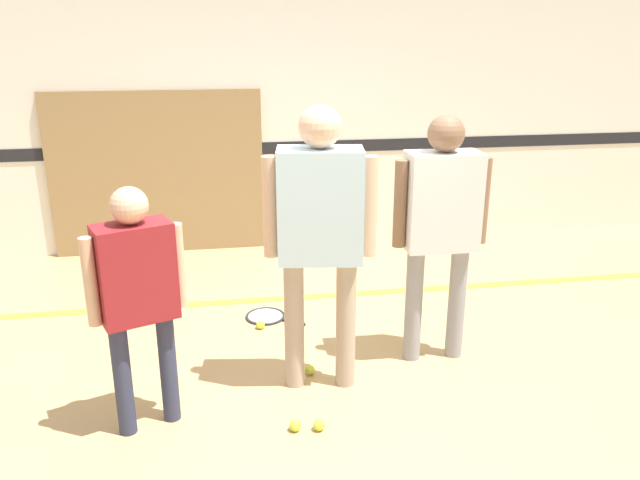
# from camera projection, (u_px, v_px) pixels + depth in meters

# --- Properties ---
(ground_plane) EXTENTS (16.00, 16.00, 0.00)m
(ground_plane) POSITION_uv_depth(u_px,v_px,m) (314.00, 384.00, 3.98)
(ground_plane) COLOR tan
(wall_back) EXTENTS (16.00, 0.07, 3.20)m
(wall_back) POSITION_uv_depth(u_px,v_px,m) (270.00, 90.00, 6.12)
(wall_back) COLOR silver
(wall_back) RESTS_ON ground_plane
(wall_panel) EXTENTS (2.07, 0.05, 1.61)m
(wall_panel) POSITION_uv_depth(u_px,v_px,m) (158.00, 174.00, 6.14)
(wall_panel) COLOR #93754C
(wall_panel) RESTS_ON ground_plane
(floor_stripe) EXTENTS (14.40, 0.10, 0.01)m
(floor_stripe) POSITION_uv_depth(u_px,v_px,m) (290.00, 298.00, 5.26)
(floor_stripe) COLOR yellow
(floor_stripe) RESTS_ON ground_plane
(person_instructor) EXTENTS (0.66, 0.34, 1.76)m
(person_instructor) POSITION_uv_depth(u_px,v_px,m) (320.00, 221.00, 3.65)
(person_instructor) COLOR tan
(person_instructor) RESTS_ON ground_plane
(person_student_left) EXTENTS (0.50, 0.34, 1.40)m
(person_student_left) POSITION_uv_depth(u_px,v_px,m) (137.00, 285.00, 3.30)
(person_student_left) COLOR #2D334C
(person_student_left) RESTS_ON ground_plane
(person_student_right) EXTENTS (0.63, 0.26, 1.66)m
(person_student_right) POSITION_uv_depth(u_px,v_px,m) (441.00, 214.00, 4.00)
(person_student_right) COLOR gray
(person_student_right) RESTS_ON ground_plane
(racket_spare_on_floor) EXTENTS (0.51, 0.44, 0.03)m
(racket_spare_on_floor) POSITION_uv_depth(u_px,v_px,m) (267.00, 316.00, 4.90)
(racket_spare_on_floor) COLOR #28282D
(racket_spare_on_floor) RESTS_ON ground_plane
(tennis_ball_near_instructor) EXTENTS (0.07, 0.07, 0.07)m
(tennis_ball_near_instructor) POSITION_uv_depth(u_px,v_px,m) (295.00, 426.00, 3.51)
(tennis_ball_near_instructor) COLOR #CCE038
(tennis_ball_near_instructor) RESTS_ON ground_plane
(tennis_ball_by_spare_racket) EXTENTS (0.07, 0.07, 0.07)m
(tennis_ball_by_spare_racket) POSITION_uv_depth(u_px,v_px,m) (260.00, 325.00, 4.71)
(tennis_ball_by_spare_racket) COLOR #CCE038
(tennis_ball_by_spare_racket) RESTS_ON ground_plane
(tennis_ball_stray_left) EXTENTS (0.07, 0.07, 0.07)m
(tennis_ball_stray_left) POSITION_uv_depth(u_px,v_px,m) (319.00, 425.00, 3.51)
(tennis_ball_stray_left) COLOR #CCE038
(tennis_ball_stray_left) RESTS_ON ground_plane
(tennis_ball_stray_right) EXTENTS (0.07, 0.07, 0.07)m
(tennis_ball_stray_right) POSITION_uv_depth(u_px,v_px,m) (310.00, 370.00, 4.09)
(tennis_ball_stray_right) COLOR #CCE038
(tennis_ball_stray_right) RESTS_ON ground_plane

